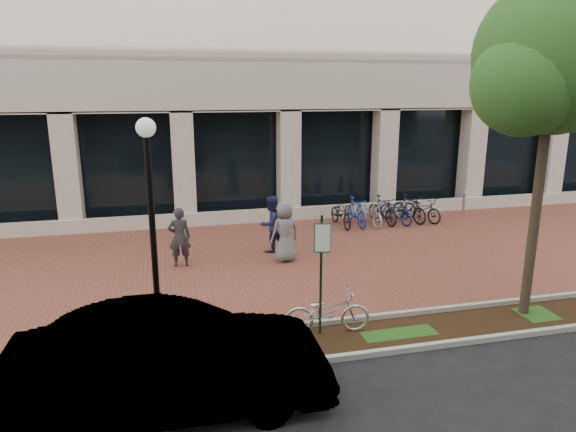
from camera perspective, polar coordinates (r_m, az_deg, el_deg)
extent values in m
plane|color=black|center=(15.39, -2.82, -5.00)|extent=(120.00, 120.00, 0.00)
cube|color=brown|center=(15.39, -2.82, -4.99)|extent=(40.00, 9.00, 0.01)
cube|color=black|center=(10.69, 2.76, -13.98)|extent=(40.00, 1.50, 0.01)
cube|color=#A7A89E|center=(11.31, 1.66, -12.00)|extent=(40.00, 0.12, 0.12)
cube|color=#A7A89E|center=(10.04, 4.02, -15.64)|extent=(40.00, 0.12, 0.12)
cube|color=black|center=(20.28, -5.94, 5.72)|extent=(40.00, 0.15, 4.20)
cube|color=beige|center=(19.57, -5.36, -0.09)|extent=(40.00, 0.25, 0.50)
cube|color=beige|center=(19.60, -5.66, 5.44)|extent=(0.80, 0.80, 4.20)
cube|color=#133615|center=(10.57, 3.67, -6.70)|extent=(0.05, 0.05, 2.58)
cube|color=#175F31|center=(10.28, 3.79, -2.46)|extent=(0.34, 0.02, 0.62)
cube|color=white|center=(10.26, 3.82, -2.48)|extent=(0.30, 0.01, 0.56)
cylinder|color=black|center=(10.82, -14.04, -13.20)|extent=(0.28, 0.28, 0.30)
cylinder|color=black|center=(10.09, -14.69, -3.32)|extent=(0.12, 0.12, 4.19)
sphere|color=silver|center=(9.68, -15.53, 9.45)|extent=(0.36, 0.36, 0.36)
cylinder|color=#433726|center=(12.54, 25.64, -1.19)|extent=(0.22, 0.22, 4.06)
sphere|color=#20541A|center=(12.19, 27.52, 15.60)|extent=(3.24, 3.24, 3.24)
sphere|color=#20541A|center=(13.01, 29.36, 13.05)|extent=(2.27, 2.27, 2.27)
sphere|color=#20541A|center=(11.48, 24.86, 13.22)|extent=(2.11, 2.11, 2.11)
imported|color=silver|center=(10.96, 4.37, -10.54)|extent=(1.87, 0.85, 0.95)
imported|color=#28282D|center=(15.01, -11.97, -2.31)|extent=(0.64, 0.42, 1.75)
imported|color=#1E224C|center=(16.00, -1.90, -0.90)|extent=(1.09, 1.04, 1.78)
imported|color=slate|center=(15.09, -0.35, -1.76)|extent=(1.01, 0.79, 1.81)
cylinder|color=#AFAFB4|center=(22.07, 18.93, 1.28)|extent=(0.11, 0.11, 0.84)
sphere|color=#AFAFB4|center=(21.98, 19.03, 2.48)|extent=(0.12, 0.12, 0.12)
imported|color=black|center=(19.10, 5.94, 0.24)|extent=(0.73, 1.85, 0.96)
imported|color=#203C94|center=(19.28, 7.48, 0.48)|extent=(0.68, 1.81, 1.06)
imported|color=silver|center=(19.49, 8.98, 0.42)|extent=(0.91, 1.90, 0.96)
imported|color=black|center=(19.70, 10.47, 0.66)|extent=(0.86, 1.83, 1.06)
imported|color=navy|center=(19.94, 11.90, 0.60)|extent=(1.09, 1.92, 0.96)
imported|color=black|center=(20.17, 13.32, 0.82)|extent=(1.02, 1.83, 1.06)
imported|color=black|center=(20.43, 14.69, 0.76)|extent=(1.25, 1.93, 0.96)
cylinder|color=#AFAFB4|center=(19.73, 10.45, 0.29)|extent=(0.04, 0.04, 0.80)
imported|color=#A7A7AB|center=(8.60, -12.90, -15.57)|extent=(5.08, 1.86, 1.66)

